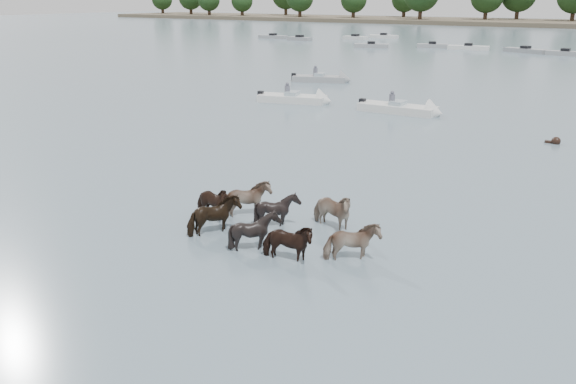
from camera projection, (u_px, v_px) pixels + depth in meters
The scene contains 7 objects.
ground at pixel (251, 277), 15.17m from camera, with size 400.00×400.00×0.00m, color #4A5F6A.
shoreline at pixel (351, 19), 170.95m from camera, with size 160.00×30.00×1.00m, color #4C4233.
pony_herd at pixel (269, 220), 17.71m from camera, with size 6.87×3.80×1.38m.
swimming_pony at pixel (555, 142), 28.84m from camera, with size 0.72×0.44×0.44m.
motorboat_a at pixel (303, 99), 39.80m from camera, with size 5.28×2.75×1.92m.
motorboat_b at pixel (409, 110), 36.11m from camera, with size 5.44×1.64×1.92m.
motorboat_f at pixel (328, 79), 49.46m from camera, with size 5.13×3.16×1.92m.
Camera 1 is at (8.02, -11.14, 6.88)m, focal length 36.79 mm.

